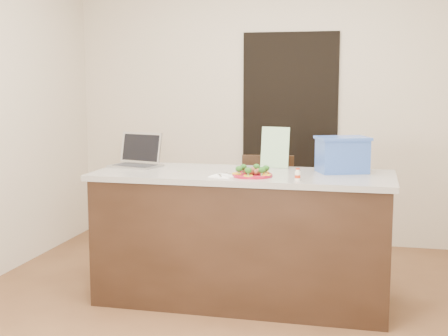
% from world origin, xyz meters
% --- Properties ---
extents(ground, '(4.00, 4.00, 0.00)m').
position_xyz_m(ground, '(0.00, 0.00, 0.00)').
color(ground, brown).
rests_on(ground, ground).
extents(room_shell, '(4.00, 4.00, 4.00)m').
position_xyz_m(room_shell, '(0.00, 0.00, 1.62)').
color(room_shell, white).
rests_on(room_shell, ground).
extents(doorway, '(0.90, 0.02, 2.00)m').
position_xyz_m(doorway, '(0.10, 1.98, 1.00)').
color(doorway, black).
rests_on(doorway, ground).
extents(island, '(2.06, 0.76, 0.92)m').
position_xyz_m(island, '(0.00, 0.25, 0.46)').
color(island, black).
rests_on(island, ground).
extents(plate, '(0.27, 0.27, 0.02)m').
position_xyz_m(plate, '(0.10, 0.10, 0.93)').
color(plate, maroon).
rests_on(plate, island).
extents(meatballs, '(0.11, 0.11, 0.04)m').
position_xyz_m(meatballs, '(0.09, 0.09, 0.96)').
color(meatballs, brown).
rests_on(meatballs, plate).
extents(broccoli, '(0.22, 0.23, 0.04)m').
position_xyz_m(broccoli, '(0.10, 0.10, 0.97)').
color(broccoli, '#174512').
rests_on(broccoli, plate).
extents(pepper_rings, '(0.26, 0.26, 0.01)m').
position_xyz_m(pepper_rings, '(0.10, 0.10, 0.94)').
color(pepper_rings, gold).
rests_on(pepper_rings, plate).
extents(napkin, '(0.19, 0.19, 0.01)m').
position_xyz_m(napkin, '(-0.09, 0.05, 0.92)').
color(napkin, white).
rests_on(napkin, island).
extents(fork, '(0.05, 0.14, 0.00)m').
position_xyz_m(fork, '(-0.11, 0.05, 0.93)').
color(fork, '#AFB0B4').
rests_on(fork, napkin).
extents(knife, '(0.09, 0.20, 0.01)m').
position_xyz_m(knife, '(-0.06, 0.03, 0.93)').
color(knife, silver).
rests_on(knife, napkin).
extents(yogurt_bottle, '(0.04, 0.04, 0.08)m').
position_xyz_m(yogurt_bottle, '(0.41, 0.00, 0.95)').
color(yogurt_bottle, silver).
rests_on(yogurt_bottle, island).
extents(laptop, '(0.39, 0.35, 0.25)m').
position_xyz_m(laptop, '(-0.82, 0.40, 0.99)').
color(laptop, '#A7A8AB').
rests_on(laptop, island).
extents(leaflet, '(0.21, 0.07, 0.30)m').
position_xyz_m(leaflet, '(0.18, 0.54, 1.07)').
color(leaflet, silver).
rests_on(leaflet, island).
extents(blue_box, '(0.41, 0.36, 0.25)m').
position_xyz_m(blue_box, '(0.67, 0.42, 1.05)').
color(blue_box, '#3055B0').
rests_on(blue_box, island).
extents(chair, '(0.46, 0.47, 0.95)m').
position_xyz_m(chair, '(0.05, 0.93, 0.54)').
color(chair, '#341D0F').
rests_on(chair, ground).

